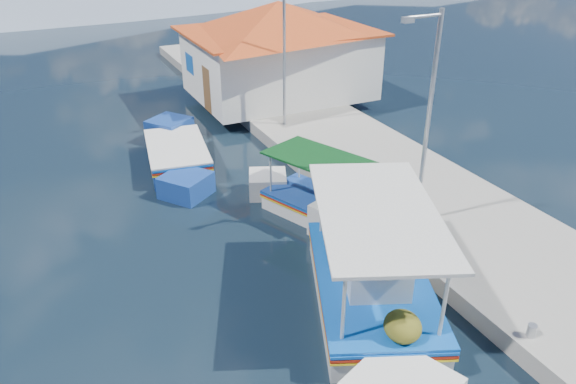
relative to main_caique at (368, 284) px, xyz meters
name	(u,v)px	position (x,y,z in m)	size (l,w,h in m)	color
ground	(308,321)	(-1.62, 0.01, -0.57)	(160.00, 160.00, 0.00)	black
quay	(376,169)	(4.28, 6.01, -0.32)	(5.00, 44.00, 0.50)	gray
bollards	(336,178)	(2.18, 5.26, 0.08)	(0.20, 17.20, 0.30)	#A5A8AD
main_caique	(368,284)	(0.00, 0.00, 0.00)	(4.85, 8.30, 2.97)	silver
caique_green_canopy	(317,204)	(0.99, 4.44, -0.24)	(3.21, 5.49, 2.22)	silver
caique_blue_hull	(176,157)	(-2.01, 10.00, -0.23)	(2.79, 7.01, 1.26)	navy
harbor_building	(279,47)	(4.58, 15.01, 2.20)	(10.49, 10.49, 4.40)	white
lamp_post_near	(427,113)	(2.89, 2.01, 3.28)	(1.21, 0.14, 6.00)	#A5A8AD
lamp_post_far	(282,45)	(2.89, 11.01, 3.28)	(1.21, 0.14, 6.00)	#A5A8AD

